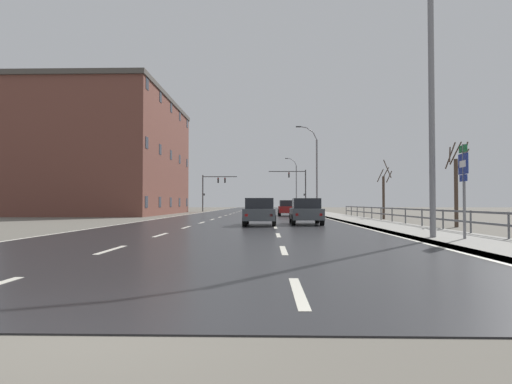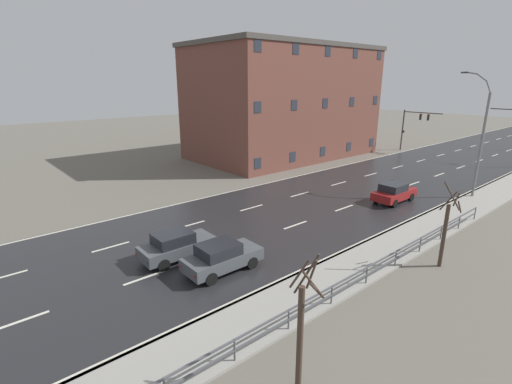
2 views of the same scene
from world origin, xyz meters
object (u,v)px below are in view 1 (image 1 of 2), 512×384
object	(u,v)px
street_lamp_midground	(315,171)
car_near_left	(306,211)
car_far_left	(260,212)
street_lamp_foreground	(426,92)
traffic_signal_right	(299,184)
car_distant	(288,208)
street_lamp_distant	(296,184)
brick_building	(114,156)
traffic_signal_left	(212,186)
highway_sign	(464,179)

from	to	relation	value
street_lamp_midground	car_near_left	xyz separation A→B (m)	(-3.22, -23.36, -4.16)
street_lamp_midground	car_far_left	bearing A→B (deg)	-103.69
car_far_left	street_lamp_foreground	bearing A→B (deg)	-57.91
traffic_signal_right	car_distant	xyz separation A→B (m)	(-2.89, -23.90, -3.48)
car_near_left	car_far_left	world-z (taller)	same
street_lamp_distant	car_far_left	bearing A→B (deg)	-95.83
brick_building	street_lamp_midground	bearing A→B (deg)	-2.14
street_lamp_distant	car_near_left	world-z (taller)	street_lamp_distant
street_lamp_foreground	street_lamp_midground	world-z (taller)	street_lamp_foreground
street_lamp_foreground	street_lamp_midground	size ratio (longest dim) A/B	1.04
traffic_signal_left	car_near_left	bearing A→B (deg)	-74.79
brick_building	car_distant	bearing A→B (deg)	-19.54
street_lamp_distant	traffic_signal_right	distance (m)	16.50
car_distant	street_lamp_distant	bearing A→B (deg)	84.99
highway_sign	car_distant	size ratio (longest dim) A/B	0.79
traffic_signal_left	car_near_left	size ratio (longest dim) A/B	1.36
highway_sign	car_far_left	xyz separation A→B (m)	(-6.91, 10.32, -1.27)
street_lamp_foreground	traffic_signal_right	world-z (taller)	street_lamp_foreground
street_lamp_foreground	traffic_signal_left	xyz separation A→B (m)	(-13.96, 50.34, -1.28)
highway_sign	traffic_signal_left	bearing A→B (deg)	106.33
brick_building	traffic_signal_right	bearing A→B (deg)	36.23
street_lamp_foreground	car_distant	size ratio (longest dim) A/B	2.57
traffic_signal_right	traffic_signal_left	bearing A→B (deg)	-173.69
street_lamp_distant	brick_building	world-z (taller)	brick_building
car_distant	street_lamp_midground	bearing A→B (deg)	60.68
street_lamp_distant	car_near_left	xyz separation A→B (m)	(-3.24, -57.51, -4.14)
street_lamp_distant	car_distant	distance (m)	40.74
street_lamp_distant	car_far_left	world-z (taller)	street_lamp_distant
traffic_signal_right	traffic_signal_left	world-z (taller)	traffic_signal_right
street_lamp_midground	car_far_left	distance (m)	25.50
traffic_signal_right	car_distant	size ratio (longest dim) A/B	1.58
traffic_signal_right	brick_building	xyz separation A→B (m)	(-22.93, -16.80, 2.52)
traffic_signal_left	car_near_left	world-z (taller)	traffic_signal_left
street_lamp_foreground	traffic_signal_left	bearing A→B (deg)	105.50
street_lamp_distant	traffic_signal_left	xyz separation A→B (m)	(-14.00, -17.95, -1.07)
street_lamp_foreground	car_near_left	bearing A→B (deg)	106.56
highway_sign	car_near_left	bearing A→B (deg)	110.10
car_distant	car_far_left	xyz separation A→B (m)	(-2.46, -18.21, 0.00)
traffic_signal_left	car_far_left	xyz separation A→B (m)	(8.02, -40.64, -3.07)
traffic_signal_left	brick_building	size ratio (longest dim) A/B	0.24
car_distant	brick_building	distance (m)	22.09
highway_sign	traffic_signal_left	xyz separation A→B (m)	(-14.93, 50.95, 1.80)
street_lamp_distant	traffic_signal_right	bearing A→B (deg)	-92.17
traffic_signal_right	traffic_signal_left	size ratio (longest dim) A/B	1.16
street_lamp_foreground	traffic_signal_left	world-z (taller)	street_lamp_foreground
car_far_left	traffic_signal_right	bearing A→B (deg)	83.36
car_distant	car_near_left	distance (m)	17.13
street_lamp_distant	street_lamp_foreground	bearing A→B (deg)	-90.03
car_distant	brick_building	size ratio (longest dim) A/B	0.18
street_lamp_midground	traffic_signal_left	world-z (taller)	street_lamp_midground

